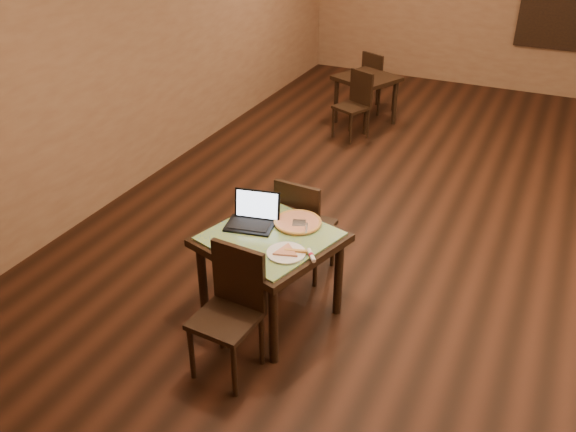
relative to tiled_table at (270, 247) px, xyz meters
The scene contains 15 objects.
ground 2.46m from the tiled_table, 49.18° to the left, with size 10.00×10.00×0.00m, color black.
wall_left 3.15m from the tiled_table, 143.72° to the left, with size 0.02×10.00×3.00m, color #8C6847.
tiled_table is the anchor object (origin of this frame).
chair_main_near 0.63m from the tiled_table, 89.48° to the right, with size 0.44×0.44×0.97m.
chair_main_far 0.63m from the tiled_table, 90.47° to the left, with size 0.44×0.44×0.95m.
laptop 0.28m from the tiled_table, 151.57° to the left, with size 0.41×0.35×0.25m.
plate 0.31m from the tiled_table, 39.29° to the right, with size 0.28×0.28×0.02m, color white.
pizza_slice 0.31m from the tiled_table, 39.29° to the right, with size 0.21×0.21×0.02m, color beige, non-canonical shape.
pizza_pan 0.29m from the tiled_table, 63.43° to the left, with size 0.34×0.34×0.01m, color silver.
pizza_whole 0.29m from the tiled_table, 63.43° to the left, with size 0.38×0.38×0.03m.
spatula 0.29m from the tiled_table, 57.53° to the left, with size 0.10×0.24×0.01m, color silver.
napkin_roll 0.44m from the tiled_table, 19.29° to the right, with size 0.12×0.14×0.04m.
other_table_b 4.43m from the tiled_table, 99.30° to the left, with size 0.96×0.96×0.68m.
other_table_b_chair_near 3.92m from the tiled_table, 100.06° to the left, with size 0.50×0.50×0.88m.
other_table_b_chair_far 4.95m from the tiled_table, 98.69° to the left, with size 0.50×0.50×0.88m.
Camera 1 is at (0.24, -5.28, 3.20)m, focal length 38.00 mm.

